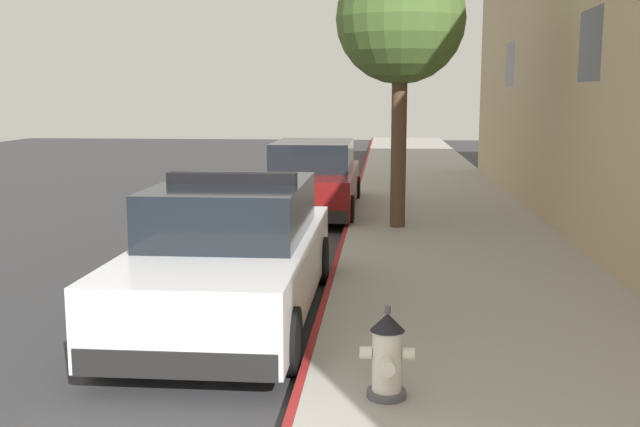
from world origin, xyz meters
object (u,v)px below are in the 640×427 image
(police_cruiser, at_px, (232,254))
(fire_hydrant, at_px, (387,356))
(street_tree, at_px, (401,21))
(parked_car_silver_ahead, at_px, (313,180))

(police_cruiser, xyz_separation_m, fire_hydrant, (1.77, -2.52, -0.26))
(fire_hydrant, bearing_deg, street_tree, 88.49)
(police_cruiser, xyz_separation_m, parked_car_silver_ahead, (0.18, 7.74, -0.00))
(police_cruiser, relative_size, street_tree, 0.98)
(fire_hydrant, relative_size, street_tree, 0.15)
(parked_car_silver_ahead, distance_m, street_tree, 4.26)
(police_cruiser, bearing_deg, street_tree, 70.03)
(police_cruiser, xyz_separation_m, street_tree, (1.98, 5.46, 3.11))
(fire_hydrant, xyz_separation_m, street_tree, (0.21, 7.98, 3.37))
(fire_hydrant, bearing_deg, parked_car_silver_ahead, 98.80)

